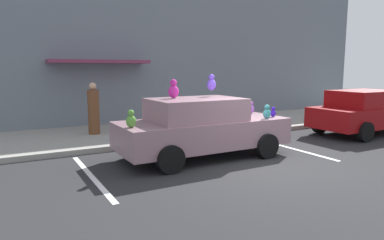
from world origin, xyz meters
TOP-DOWN VIEW (x-y plane):
  - ground_plane at (0.00, 0.00)m, footprint 60.00×60.00m
  - sidewalk at (0.00, 5.00)m, footprint 24.00×4.00m
  - storefront_building at (-0.02, 7.14)m, footprint 24.00×1.25m
  - parking_stripe_front at (1.85, 1.00)m, footprint 0.12×3.60m
  - parking_stripe_rear at (-3.85, 1.00)m, footprint 0.12×3.60m
  - plush_covered_car at (-0.95, 1.24)m, footprint 4.42×1.99m
  - parked_sedan_behind at (5.77, 1.26)m, footprint 4.21×1.99m
  - teddy_bear_on_sidewalk at (1.30, 3.92)m, footprint 0.37×0.30m
  - pedestrian_near_shopfront at (-2.78, 5.11)m, footprint 0.37×0.37m

SIDE VIEW (x-z plane):
  - ground_plane at x=0.00m, z-range 0.00..0.00m
  - parking_stripe_front at x=1.85m, z-range 0.00..0.01m
  - parking_stripe_rear at x=-3.85m, z-range 0.00..0.01m
  - sidewalk at x=0.00m, z-range 0.00..0.15m
  - teddy_bear_on_sidewalk at x=1.30m, z-range 0.12..0.82m
  - parked_sedan_behind at x=5.77m, z-range 0.02..1.56m
  - plush_covered_car at x=-0.95m, z-range -0.27..1.87m
  - pedestrian_near_shopfront at x=-2.78m, z-range 0.08..1.78m
  - storefront_building at x=-0.02m, z-range -0.01..6.39m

